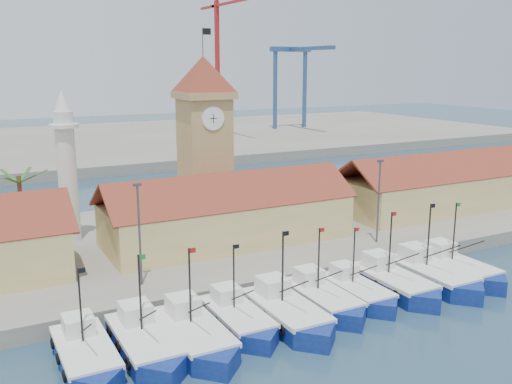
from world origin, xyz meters
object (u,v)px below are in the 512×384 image
boat_0 (86,357)px  clock_tower (205,139)px  boat_5 (324,301)px  minaret (67,166)px

boat_0 → clock_tower: 31.90m
boat_5 → minaret: 30.96m
boat_5 → minaret: bearing=122.8°
clock_tower → minaret: size_ratio=1.39×
minaret → boat_5: bearing=-57.2°
boat_5 → clock_tower: (-1.06, 22.90, 11.21)m
minaret → boat_0: bearing=-98.3°
boat_5 → boat_0: bearing=-178.9°
clock_tower → boat_0: bearing=-128.7°
boat_0 → boat_5: size_ratio=1.00×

